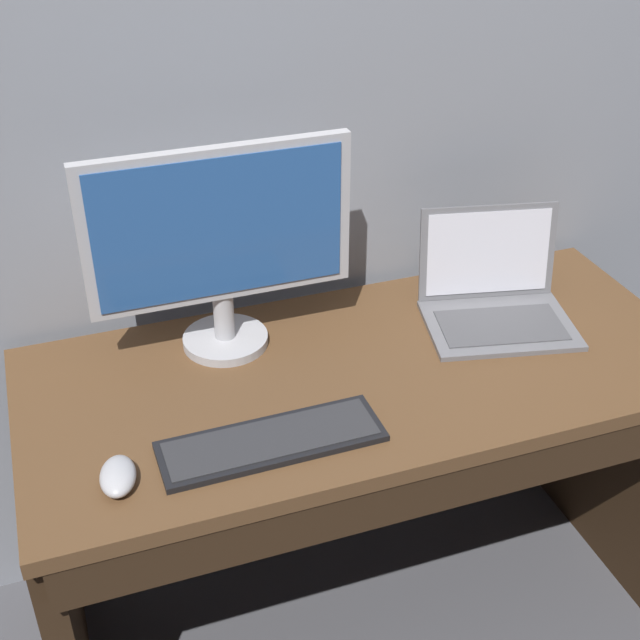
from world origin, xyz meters
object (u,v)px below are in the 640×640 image
object	(u,v)px
laptop_space_gray	(495,295)
wired_keyboard	(272,441)
external_monitor	(220,243)
computer_mouse	(118,476)

from	to	relation	value
laptop_space_gray	wired_keyboard	xyz separation A→B (m)	(-0.61, -0.27, -0.05)
laptop_space_gray	external_monitor	world-z (taller)	external_monitor
laptop_space_gray	wired_keyboard	bearing A→B (deg)	-156.54
computer_mouse	wired_keyboard	bearing A→B (deg)	12.22
external_monitor	wired_keyboard	bearing A→B (deg)	-90.22
wired_keyboard	computer_mouse	size ratio (longest dim) A/B	4.04
laptop_space_gray	computer_mouse	world-z (taller)	laptop_space_gray
laptop_space_gray	external_monitor	size ratio (longest dim) A/B	0.68
wired_keyboard	computer_mouse	world-z (taller)	computer_mouse
laptop_space_gray	external_monitor	bearing A→B (deg)	172.67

